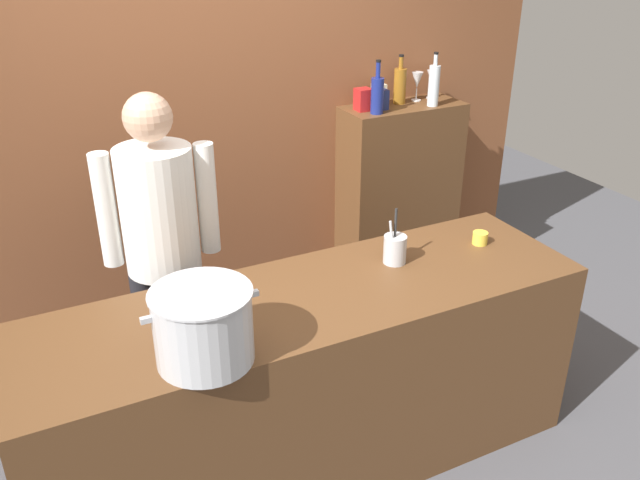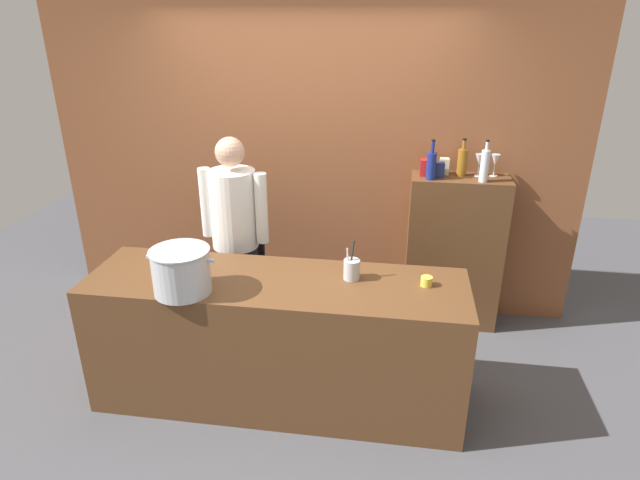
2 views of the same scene
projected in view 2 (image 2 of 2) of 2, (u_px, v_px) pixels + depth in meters
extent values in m
plane|color=#4C4C51|center=(280.00, 395.00, 3.74)|extent=(8.00, 8.00, 0.00)
cube|color=brown|center=(311.00, 138.00, 4.42)|extent=(4.40, 0.10, 3.00)
cube|color=brown|center=(278.00, 341.00, 3.56)|extent=(2.42, 0.70, 0.90)
cube|color=brown|center=(453.00, 252.00, 4.41)|extent=(0.76, 0.32, 1.28)
cylinder|color=black|center=(251.00, 296.00, 4.17)|extent=(0.14, 0.14, 0.84)
cylinder|color=black|center=(228.00, 293.00, 4.23)|extent=(0.14, 0.14, 0.84)
cylinder|color=white|center=(234.00, 209.00, 3.92)|extent=(0.34, 0.34, 0.58)
cube|color=black|center=(246.00, 231.00, 4.17)|extent=(0.30, 0.07, 0.52)
cylinder|color=white|center=(261.00, 208.00, 3.85)|extent=(0.09, 0.09, 0.52)
cylinder|color=white|center=(206.00, 202.00, 3.97)|extent=(0.09, 0.09, 0.52)
sphere|color=tan|center=(230.00, 152.00, 3.75)|extent=(0.21, 0.21, 0.21)
cylinder|color=#B7BABF|center=(181.00, 272.00, 3.20)|extent=(0.34, 0.34, 0.27)
cylinder|color=#B7BABF|center=(179.00, 251.00, 3.14)|extent=(0.36, 0.36, 0.01)
cube|color=#B7BABF|center=(149.00, 257.00, 3.19)|extent=(0.04, 0.02, 0.02)
cube|color=#B7BABF|center=(211.00, 261.00, 3.14)|extent=(0.04, 0.02, 0.02)
cylinder|color=#B7BABF|center=(352.00, 269.00, 3.38)|extent=(0.10, 0.10, 0.13)
cylinder|color=#262626|center=(352.00, 259.00, 3.35)|extent=(0.03, 0.05, 0.24)
cylinder|color=#B7BABF|center=(348.00, 263.00, 3.36)|extent=(0.02, 0.04, 0.19)
cylinder|color=yellow|center=(426.00, 281.00, 3.31)|extent=(0.07, 0.07, 0.06)
cylinder|color=#8C5919|center=(462.00, 163.00, 4.16)|extent=(0.08, 0.08, 0.21)
cylinder|color=#8C5919|center=(464.00, 145.00, 4.10)|extent=(0.03, 0.03, 0.07)
cylinder|color=black|center=(465.00, 139.00, 4.09)|extent=(0.03, 0.03, 0.01)
cylinder|color=silver|center=(485.00, 166.00, 4.01)|extent=(0.07, 0.07, 0.24)
cylinder|color=silver|center=(487.00, 146.00, 3.95)|extent=(0.02, 0.02, 0.07)
cylinder|color=black|center=(488.00, 141.00, 3.93)|extent=(0.03, 0.03, 0.01)
cylinder|color=navy|center=(431.00, 166.00, 4.07)|extent=(0.07, 0.07, 0.20)
cylinder|color=navy|center=(433.00, 147.00, 4.01)|extent=(0.03, 0.03, 0.09)
cylinder|color=black|center=(433.00, 140.00, 3.99)|extent=(0.03, 0.03, 0.01)
cylinder|color=silver|center=(493.00, 176.00, 4.18)|extent=(0.06, 0.06, 0.01)
cylinder|color=silver|center=(494.00, 171.00, 4.17)|extent=(0.01, 0.01, 0.08)
cone|color=silver|center=(495.00, 160.00, 4.14)|extent=(0.07, 0.07, 0.09)
cylinder|color=silver|center=(478.00, 176.00, 4.19)|extent=(0.06, 0.06, 0.01)
cylinder|color=silver|center=(478.00, 171.00, 4.17)|extent=(0.01, 0.01, 0.07)
cone|color=silver|center=(480.00, 160.00, 4.14)|extent=(0.07, 0.07, 0.10)
cube|color=navy|center=(439.00, 170.00, 4.14)|extent=(0.07, 0.07, 0.12)
cube|color=beige|center=(444.00, 166.00, 4.22)|extent=(0.07, 0.07, 0.13)
cube|color=red|center=(426.00, 168.00, 4.18)|extent=(0.09, 0.09, 0.13)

